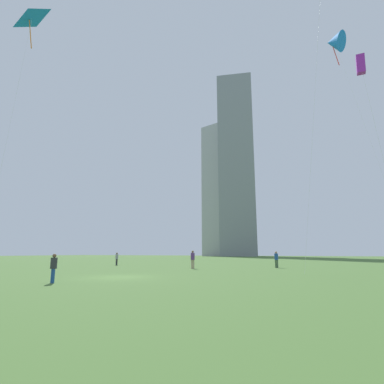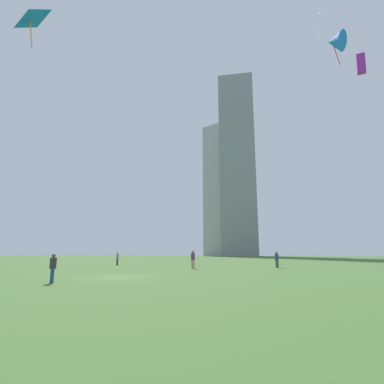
{
  "view_description": "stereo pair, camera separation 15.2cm",
  "coord_description": "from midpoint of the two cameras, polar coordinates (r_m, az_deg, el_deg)",
  "views": [
    {
      "loc": [
        13.93,
        -17.57,
        1.67
      ],
      "look_at": [
        1.75,
        7.83,
        7.17
      ],
      "focal_mm": 28.98,
      "sensor_mm": 36.0,
      "label": 1
    },
    {
      "loc": [
        14.07,
        -17.5,
        1.67
      ],
      "look_at": [
        1.75,
        7.83,
        7.17
      ],
      "focal_mm": 28.98,
      "sensor_mm": 36.0,
      "label": 2
    }
  ],
  "objects": [
    {
      "name": "distant_highrise_1",
      "position": [
        143.81,
        8.54,
        4.9
      ],
      "size": [
        19.18,
        20.21,
        81.8
      ],
      "primitive_type": "cube",
      "rotation": [
        0.0,
        0.0,
        0.25
      ],
      "color": "gray",
      "rests_on": "ground"
    },
    {
      "name": "distant_highrise_0",
      "position": [
        151.46,
        6.98,
        0.22
      ],
      "size": [
        20.64,
        25.46,
        62.12
      ],
      "primitive_type": "cube",
      "rotation": [
        0.0,
        0.0,
        -0.25
      ],
      "color": "#A8A8AD",
      "rests_on": "ground"
    },
    {
      "name": "person_standing_1",
      "position": [
        33.19,
        0.31,
        -12.08
      ],
      "size": [
        0.41,
        0.41,
        1.86
      ],
      "rotation": [
        0.0,
        0.0,
        0.35
      ],
      "color": "tan",
      "rests_on": "ground"
    },
    {
      "name": "person_standing_0",
      "position": [
        36.1,
        15.45,
        -11.68
      ],
      "size": [
        0.4,
        0.4,
        1.78
      ],
      "rotation": [
        0.0,
        0.0,
        3.5
      ],
      "color": "#3F593F",
      "rests_on": "ground"
    },
    {
      "name": "kite_flying_2",
      "position": [
        34.49,
        28.79,
        19.92
      ],
      "size": [
        2.25,
        1.38,
        19.58
      ],
      "color": "silver",
      "rests_on": "ground"
    },
    {
      "name": "person_standing_2",
      "position": [
        19.36,
        -24.01,
        -12.34
      ],
      "size": [
        0.35,
        0.35,
        1.59
      ],
      "rotation": [
        0.0,
        0.0,
        2.81
      ],
      "color": "#1E478C",
      "rests_on": "ground"
    },
    {
      "name": "ground",
      "position": [
        22.5,
        -13.1,
        -15.03
      ],
      "size": [
        280.0,
        280.0,
        0.0
      ],
      "primitive_type": "plane",
      "color": "#476B30"
    },
    {
      "name": "person_standing_3",
      "position": [
        43.3,
        -13.46,
        -11.7
      ],
      "size": [
        0.37,
        0.37,
        1.65
      ],
      "rotation": [
        0.0,
        0.0,
        1.68
      ],
      "color": "#2D2D33",
      "rests_on": "ground"
    },
    {
      "name": "kite_flying_3",
      "position": [
        53.31,
        24.93,
        23.81
      ],
      "size": [
        6.3,
        12.19,
        33.01
      ],
      "color": "silver",
      "rests_on": "ground"
    },
    {
      "name": "kite_flying_0",
      "position": [
        47.59,
        -27.21,
        26.34
      ],
      "size": [
        3.71,
        4.92,
        31.02
      ],
      "color": "silver",
      "rests_on": "ground"
    }
  ]
}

